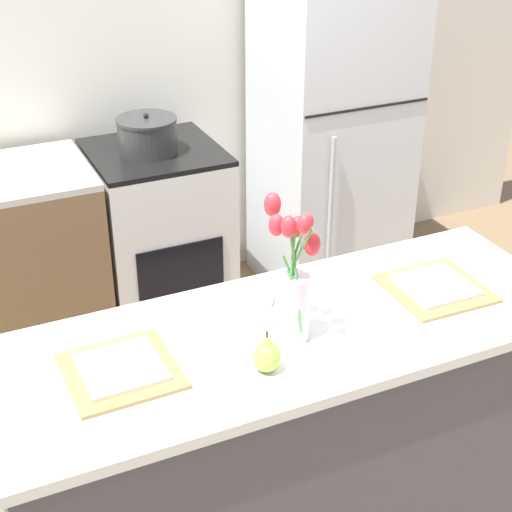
% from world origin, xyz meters
% --- Properties ---
extents(back_wall, '(5.20, 0.08, 2.70)m').
position_xyz_m(back_wall, '(0.00, 2.00, 1.35)').
color(back_wall, silver).
rests_on(back_wall, ground_plane).
extents(kitchen_island, '(1.80, 0.66, 0.92)m').
position_xyz_m(kitchen_island, '(0.00, 0.00, 0.46)').
color(kitchen_island, '#4C4C51').
rests_on(kitchen_island, ground_plane).
extents(stove_range, '(0.60, 0.61, 0.91)m').
position_xyz_m(stove_range, '(0.10, 1.60, 0.46)').
color(stove_range, silver).
rests_on(stove_range, ground_plane).
extents(refrigerator, '(0.68, 0.67, 1.74)m').
position_xyz_m(refrigerator, '(1.05, 1.60, 0.87)').
color(refrigerator, silver).
rests_on(refrigerator, ground_plane).
extents(flower_vase, '(0.14, 0.19, 0.43)m').
position_xyz_m(flower_vase, '(-0.02, -0.04, 1.10)').
color(flower_vase, silver).
rests_on(flower_vase, kitchen_island).
extents(pear_figurine, '(0.08, 0.08, 0.13)m').
position_xyz_m(pear_figurine, '(-0.15, -0.15, 0.97)').
color(pear_figurine, '#9EBC47').
rests_on(pear_figurine, kitchen_island).
extents(plate_setting_left, '(0.30, 0.30, 0.02)m').
position_xyz_m(plate_setting_left, '(-0.52, -0.00, 0.93)').
color(plate_setting_left, olive).
rests_on(plate_setting_left, kitchen_island).
extents(plate_setting_right, '(0.30, 0.30, 0.02)m').
position_xyz_m(plate_setting_right, '(0.52, -0.00, 0.93)').
color(plate_setting_right, olive).
rests_on(plate_setting_right, kitchen_island).
extents(cooking_pot, '(0.28, 0.28, 0.19)m').
position_xyz_m(cooking_pot, '(0.07, 1.58, 1.00)').
color(cooking_pot, '#2D2D2D').
rests_on(cooking_pot, stove_range).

